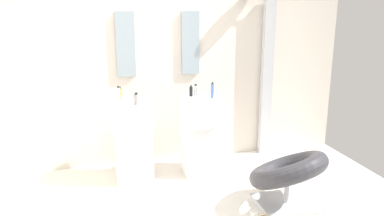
{
  "coord_description": "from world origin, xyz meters",
  "views": [
    {
      "loc": [
        -0.77,
        -3.04,
        1.92
      ],
      "look_at": [
        0.15,
        0.55,
        0.95
      ],
      "focal_mm": 36.26,
      "sensor_mm": 36.0,
      "label": 1
    }
  ],
  "objects_px": {
    "soap_bottle_amber": "(120,94)",
    "soap_bottle_black": "(191,91)",
    "shower_column": "(266,74)",
    "lounge_chair": "(288,174)",
    "coffee_mug": "(255,215)",
    "pedestal_sink_left": "(133,137)",
    "soap_bottle_grey": "(136,100)",
    "pedestal_sink_right": "(200,132)",
    "soap_bottle_blue": "(212,91)",
    "soap_bottle_clear": "(196,90)",
    "soap_bottle_white": "(118,96)"
  },
  "relations": [
    {
      "from": "soap_bottle_amber",
      "to": "soap_bottle_black",
      "type": "relative_size",
      "value": 1.11
    },
    {
      "from": "shower_column",
      "to": "lounge_chair",
      "type": "relative_size",
      "value": 1.89
    },
    {
      "from": "coffee_mug",
      "to": "soap_bottle_black",
      "type": "relative_size",
      "value": 0.71
    },
    {
      "from": "pedestal_sink_left",
      "to": "lounge_chair",
      "type": "height_order",
      "value": "pedestal_sink_left"
    },
    {
      "from": "coffee_mug",
      "to": "soap_bottle_grey",
      "type": "relative_size",
      "value": 0.68
    },
    {
      "from": "pedestal_sink_right",
      "to": "soap_bottle_black",
      "type": "height_order",
      "value": "soap_bottle_black"
    },
    {
      "from": "soap_bottle_blue",
      "to": "soap_bottle_clear",
      "type": "height_order",
      "value": "soap_bottle_blue"
    },
    {
      "from": "pedestal_sink_right",
      "to": "shower_column",
      "type": "relative_size",
      "value": 0.49
    },
    {
      "from": "soap_bottle_blue",
      "to": "soap_bottle_white",
      "type": "height_order",
      "value": "soap_bottle_white"
    },
    {
      "from": "pedestal_sink_left",
      "to": "pedestal_sink_right",
      "type": "xyz_separation_m",
      "value": [
        0.79,
        0.0,
        0.0
      ]
    },
    {
      "from": "coffee_mug",
      "to": "soap_bottle_clear",
      "type": "height_order",
      "value": "soap_bottle_clear"
    },
    {
      "from": "shower_column",
      "to": "soap_bottle_white",
      "type": "relative_size",
      "value": 10.26
    },
    {
      "from": "soap_bottle_grey",
      "to": "soap_bottle_blue",
      "type": "height_order",
      "value": "soap_bottle_blue"
    },
    {
      "from": "soap_bottle_grey",
      "to": "soap_bottle_blue",
      "type": "xyz_separation_m",
      "value": [
        0.87,
        0.1,
        0.02
      ]
    },
    {
      "from": "pedestal_sink_right",
      "to": "soap_bottle_blue",
      "type": "bearing_deg",
      "value": -27.89
    },
    {
      "from": "soap_bottle_black",
      "to": "pedestal_sink_left",
      "type": "bearing_deg",
      "value": -172.07
    },
    {
      "from": "soap_bottle_amber",
      "to": "soap_bottle_clear",
      "type": "xyz_separation_m",
      "value": [
        0.88,
        0.01,
        -0.01
      ]
    },
    {
      "from": "lounge_chair",
      "to": "soap_bottle_black",
      "type": "xyz_separation_m",
      "value": [
        -0.68,
        1.13,
        0.62
      ]
    },
    {
      "from": "lounge_chair",
      "to": "soap_bottle_clear",
      "type": "xyz_separation_m",
      "value": [
        -0.61,
        1.19,
        0.62
      ]
    },
    {
      "from": "pedestal_sink_left",
      "to": "soap_bottle_white",
      "type": "bearing_deg",
      "value": -145.73
    },
    {
      "from": "pedestal_sink_right",
      "to": "shower_column",
      "type": "xyz_separation_m",
      "value": [
        0.99,
        0.41,
        0.58
      ]
    },
    {
      "from": "soap_bottle_clear",
      "to": "pedestal_sink_right",
      "type": "bearing_deg",
      "value": -84.97
    },
    {
      "from": "coffee_mug",
      "to": "soap_bottle_amber",
      "type": "relative_size",
      "value": 0.64
    },
    {
      "from": "pedestal_sink_right",
      "to": "soap_bottle_amber",
      "type": "distance_m",
      "value": 1.03
    },
    {
      "from": "soap_bottle_blue",
      "to": "pedestal_sink_right",
      "type": "bearing_deg",
      "value": 152.11
    },
    {
      "from": "coffee_mug",
      "to": "soap_bottle_black",
      "type": "distance_m",
      "value": 1.61
    },
    {
      "from": "pedestal_sink_right",
      "to": "soap_bottle_white",
      "type": "height_order",
      "value": "soap_bottle_white"
    },
    {
      "from": "soap_bottle_blue",
      "to": "soap_bottle_black",
      "type": "height_order",
      "value": "soap_bottle_blue"
    },
    {
      "from": "pedestal_sink_left",
      "to": "soap_bottle_white",
      "type": "relative_size",
      "value": 5.07
    },
    {
      "from": "coffee_mug",
      "to": "soap_bottle_white",
      "type": "xyz_separation_m",
      "value": [
        -1.12,
        1.1,
        0.95
      ]
    },
    {
      "from": "soap_bottle_white",
      "to": "soap_bottle_black",
      "type": "xyz_separation_m",
      "value": [
        0.84,
        0.19,
        -0.04
      ]
    },
    {
      "from": "pedestal_sink_right",
      "to": "coffee_mug",
      "type": "height_order",
      "value": "pedestal_sink_right"
    },
    {
      "from": "coffee_mug",
      "to": "soap_bottle_blue",
      "type": "xyz_separation_m",
      "value": [
        -0.07,
        1.13,
        0.94
      ]
    },
    {
      "from": "soap_bottle_blue",
      "to": "soap_bottle_clear",
      "type": "relative_size",
      "value": 1.42
    },
    {
      "from": "lounge_chair",
      "to": "soap_bottle_amber",
      "type": "bearing_deg",
      "value": 141.78
    },
    {
      "from": "lounge_chair",
      "to": "soap_bottle_black",
      "type": "height_order",
      "value": "soap_bottle_black"
    },
    {
      "from": "pedestal_sink_right",
      "to": "soap_bottle_blue",
      "type": "xyz_separation_m",
      "value": [
        0.12,
        -0.06,
        0.5
      ]
    },
    {
      "from": "shower_column",
      "to": "lounge_chair",
      "type": "height_order",
      "value": "shower_column"
    },
    {
      "from": "lounge_chair",
      "to": "soap_bottle_black",
      "type": "bearing_deg",
      "value": 121.06
    },
    {
      "from": "soap_bottle_white",
      "to": "pedestal_sink_right",
      "type": "bearing_deg",
      "value": 5.96
    },
    {
      "from": "coffee_mug",
      "to": "soap_bottle_grey",
      "type": "bearing_deg",
      "value": 132.62
    },
    {
      "from": "pedestal_sink_left",
      "to": "soap_bottle_white",
      "type": "distance_m",
      "value": 0.54
    },
    {
      "from": "soap_bottle_grey",
      "to": "soap_bottle_black",
      "type": "bearing_deg",
      "value": 21.94
    },
    {
      "from": "soap_bottle_clear",
      "to": "soap_bottle_black",
      "type": "distance_m",
      "value": 0.09
    },
    {
      "from": "soap_bottle_clear",
      "to": "soap_bottle_white",
      "type": "bearing_deg",
      "value": -164.54
    },
    {
      "from": "pedestal_sink_left",
      "to": "soap_bottle_amber",
      "type": "distance_m",
      "value": 0.51
    },
    {
      "from": "soap_bottle_white",
      "to": "soap_bottle_grey",
      "type": "bearing_deg",
      "value": -21.93
    },
    {
      "from": "pedestal_sink_right",
      "to": "soap_bottle_white",
      "type": "xyz_separation_m",
      "value": [
        -0.93,
        -0.1,
        0.51
      ]
    },
    {
      "from": "soap_bottle_grey",
      "to": "soap_bottle_blue",
      "type": "distance_m",
      "value": 0.88
    },
    {
      "from": "lounge_chair",
      "to": "coffee_mug",
      "type": "xyz_separation_m",
      "value": [
        -0.4,
        -0.16,
        -0.29
      ]
    }
  ]
}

